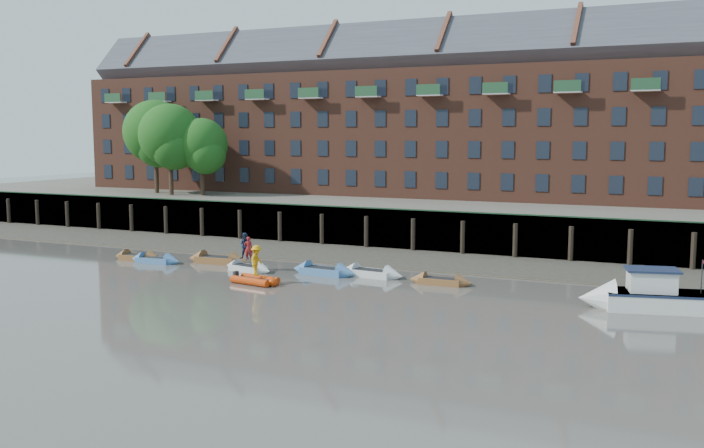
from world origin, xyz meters
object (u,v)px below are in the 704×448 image
Objects in this scene: rowboat_0 at (138,257)px; person_rower_a at (248,248)px; rowboat_1 at (155,260)px; person_rib_crew at (257,260)px; rib_tender at (257,280)px; rowboat_3 at (248,268)px; rowboat_6 at (441,281)px; rowboat_4 at (324,271)px; rowboat_2 at (218,260)px; person_rower_b at (246,246)px; motor_launch at (637,296)px; rowboat_5 at (371,273)px.

person_rower_a is (9.76, -0.44, 1.36)m from rowboat_0.
person_rib_crew is at bearing -21.90° from rowboat_1.
person_rower_a reaches higher than rib_tender.
rowboat_3 is 1.03× the size of rowboat_6.
rowboat_0 reaches higher than rowboat_1.
rib_tender is at bearing -115.25° from rowboat_4.
person_rower_a is (-2.71, 3.40, 1.33)m from rib_tender.
rowboat_6 is at bearing -6.49° from rowboat_2.
rowboat_3 is (3.66, -1.80, -0.04)m from rowboat_2.
rowboat_1 is at bearing -160.77° from rowboat_2.
rowboat_6 is at bearing -10.29° from person_rower_b.
rowboat_1 is 0.58× the size of motor_launch.
rowboat_5 is 7.48m from rib_tender.
person_rower_a is 4.31m from person_rib_crew.
rib_tender is (-10.36, -4.54, 0.03)m from rowboat_6.
rib_tender is (10.60, -3.45, 0.03)m from rowboat_1.
rowboat_3 is at bearing -166.10° from rowboat_4.
person_rower_b is at bearing -168.48° from rowboat_4.
rowboat_4 is at bearing -5.89° from person_rower_b.
rowboat_0 is 2.31× the size of person_rower_b.
rowboat_0 is at bearing -170.73° from rowboat_3.
rowboat_1 is 2.17× the size of person_rib_crew.
rowboat_3 is (9.67, -0.40, -0.01)m from rowboat_0.
rowboat_4 reaches higher than rib_tender.
person_rib_crew is (3.06, -3.57, -0.22)m from person_rower_b.
person_rower_a reaches higher than rowboat_5.
rowboat_6 is 2.24× the size of person_rower_b.
person_rower_a is (3.76, -1.83, 1.33)m from rowboat_2.
rowboat_4 is (14.87, 0.58, 0.03)m from rowboat_0.
person_rower_a is (-24.44, 0.87, 0.86)m from motor_launch.
rowboat_1 is 4.50m from rowboat_2.
rib_tender is 1.69× the size of person_rib_crew.
person_rower_b is 0.95× the size of person_rib_crew.
rowboat_0 is at bearing 164.50° from person_rower_b.
person_rower_b is (-5.47, -0.80, 1.44)m from rowboat_4.
rowboat_6 is at bearing -0.55° from rowboat_5.
rowboat_6 is at bearing 4.08° from rowboat_4.
rowboat_5 is 1.44× the size of rib_tender.
rowboat_2 is at bearing -56.16° from person_rower_a.
person_rib_crew is at bearing -6.32° from motor_launch.
person_rib_crew is at bearing -63.55° from person_rower_b.
rowboat_2 is at bearing 177.96° from rowboat_4.
person_rower_b reaches higher than rowboat_4.
rowboat_2 reaches higher than rowboat_1.
rowboat_4 is 5.38m from person_rower_a.
rowboat_2 is 16.84m from rowboat_6.
rowboat_2 is (6.01, 1.40, 0.03)m from rowboat_0.
rowboat_0 is at bearing -171.01° from rowboat_2.
rowboat_6 is (13.17, 1.10, 0.00)m from rowboat_3.
motor_launch is 4.49× the size of person_rower_a.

